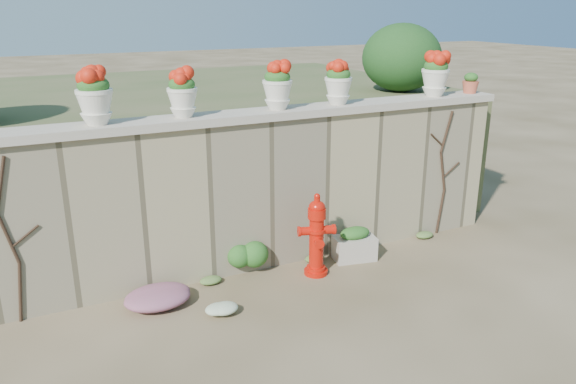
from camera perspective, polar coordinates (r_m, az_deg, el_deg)
ground at (r=6.24m, az=1.16°, el=-14.14°), size 80.00×80.00×0.00m
stone_wall at (r=7.30m, az=-5.21°, el=-0.52°), size 8.00×0.40×2.00m
wall_cap at (r=7.04m, az=-5.45°, el=7.60°), size 8.10×0.52×0.10m
raised_fill at (r=10.25m, az=-11.63°, el=4.71°), size 9.00×6.00×2.00m
back_shrub_right at (r=9.66m, az=11.48°, el=13.24°), size 1.30×1.30×1.10m
vine_left at (r=6.70m, az=-26.42°, el=-4.32°), size 0.60×0.04×1.91m
vine_right at (r=8.75m, az=15.50°, el=2.01°), size 0.60×0.04×1.91m
fire_hydrant at (r=7.26m, az=2.92°, el=-4.34°), size 0.48×0.34×1.10m
planter_box at (r=7.85m, az=6.76°, el=-5.32°), size 0.62×0.43×0.47m
green_shrub at (r=7.35m, az=-4.21°, el=-6.24°), size 0.63×0.57×0.60m
magenta_clump at (r=6.85m, az=-13.47°, el=-10.25°), size 0.98×0.65×0.26m
white_flowers at (r=6.58m, az=-6.24°, el=-11.48°), size 0.52×0.42×0.19m
urn_pot_1 at (r=6.60m, az=-19.07°, el=9.15°), size 0.40×0.40×0.63m
urn_pot_2 at (r=6.79m, az=-10.69°, el=9.77°), size 0.36×0.36×0.56m
urn_pot_3 at (r=7.20m, az=-1.09°, el=10.70°), size 0.38×0.38×0.59m
urn_pot_4 at (r=7.62m, az=5.13°, el=10.98°), size 0.37×0.37×0.57m
urn_pot_5 at (r=8.56m, az=14.74°, el=11.46°), size 0.40×0.40×0.63m
terracotta_pot at (r=9.04m, az=18.04°, el=10.39°), size 0.25×0.25×0.30m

